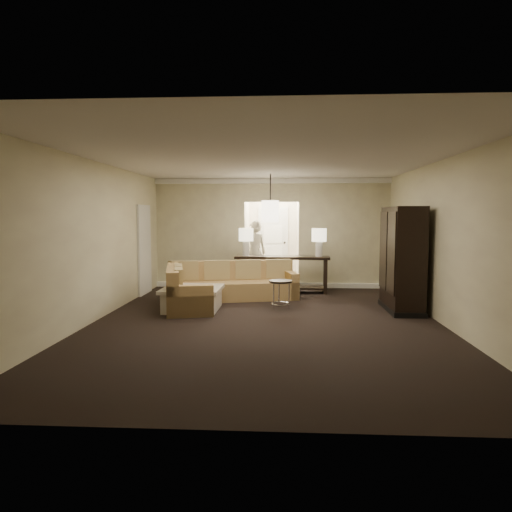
# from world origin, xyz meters

# --- Properties ---
(ground) EXTENTS (8.00, 8.00, 0.00)m
(ground) POSITION_xyz_m (0.00, 0.00, 0.00)
(ground) COLOR black
(ground) RESTS_ON ground
(wall_back) EXTENTS (6.00, 0.04, 2.80)m
(wall_back) POSITION_xyz_m (0.00, 4.00, 1.40)
(wall_back) COLOR beige
(wall_back) RESTS_ON ground
(wall_front) EXTENTS (6.00, 0.04, 2.80)m
(wall_front) POSITION_xyz_m (0.00, -4.00, 1.40)
(wall_front) COLOR beige
(wall_front) RESTS_ON ground
(wall_left) EXTENTS (0.04, 8.00, 2.80)m
(wall_left) POSITION_xyz_m (-3.00, 0.00, 1.40)
(wall_left) COLOR beige
(wall_left) RESTS_ON ground
(wall_right) EXTENTS (0.04, 8.00, 2.80)m
(wall_right) POSITION_xyz_m (3.00, 0.00, 1.40)
(wall_right) COLOR beige
(wall_right) RESTS_ON ground
(ceiling) EXTENTS (6.00, 8.00, 0.02)m
(ceiling) POSITION_xyz_m (0.00, 0.00, 2.80)
(ceiling) COLOR silver
(ceiling) RESTS_ON wall_back
(crown_molding) EXTENTS (6.00, 0.10, 0.12)m
(crown_molding) POSITION_xyz_m (0.00, 3.95, 2.73)
(crown_molding) COLOR white
(crown_molding) RESTS_ON wall_back
(baseboard) EXTENTS (6.00, 0.10, 0.12)m
(baseboard) POSITION_xyz_m (0.00, 3.95, 0.06)
(baseboard) COLOR white
(baseboard) RESTS_ON ground
(side_door) EXTENTS (0.05, 0.90, 2.10)m
(side_door) POSITION_xyz_m (-2.97, 2.80, 1.05)
(side_door) COLOR silver
(side_door) RESTS_ON ground
(foyer) EXTENTS (1.44, 2.02, 2.80)m
(foyer) POSITION_xyz_m (0.00, 5.34, 1.30)
(foyer) COLOR white
(foyer) RESTS_ON ground
(sectional_sofa) EXTENTS (2.97, 2.76, 0.85)m
(sectional_sofa) POSITION_xyz_m (-1.07, 1.82, 0.34)
(sectional_sofa) COLOR brown
(sectional_sofa) RESTS_ON ground
(coffee_table) EXTENTS (1.14, 1.14, 0.47)m
(coffee_table) POSITION_xyz_m (-1.48, 1.00, 0.23)
(coffee_table) COLOR silver
(coffee_table) RESTS_ON ground
(console_table) EXTENTS (2.29, 0.62, 0.88)m
(console_table) POSITION_xyz_m (0.28, 3.20, 0.52)
(console_table) COLOR black
(console_table) RESTS_ON ground
(armoire) EXTENTS (0.60, 1.40, 2.02)m
(armoire) POSITION_xyz_m (2.59, 1.18, 0.97)
(armoire) COLOR black
(armoire) RESTS_ON ground
(drink_table) EXTENTS (0.46, 0.46, 0.57)m
(drink_table) POSITION_xyz_m (0.25, 1.20, 0.41)
(drink_table) COLOR black
(drink_table) RESTS_ON ground
(table_lamp_left) EXTENTS (0.35, 0.35, 0.67)m
(table_lamp_left) POSITION_xyz_m (-0.60, 3.24, 1.32)
(table_lamp_left) COLOR silver
(table_lamp_left) RESTS_ON console_table
(table_lamp_right) EXTENTS (0.35, 0.35, 0.67)m
(table_lamp_right) POSITION_xyz_m (1.15, 3.15, 1.32)
(table_lamp_right) COLOR silver
(table_lamp_right) RESTS_ON console_table
(pendant_light) EXTENTS (0.38, 0.38, 1.09)m
(pendant_light) POSITION_xyz_m (0.00, 2.70, 1.95)
(pendant_light) COLOR black
(pendant_light) RESTS_ON ceiling
(person) EXTENTS (0.79, 0.63, 1.91)m
(person) POSITION_xyz_m (-0.45, 4.30, 0.95)
(person) COLOR beige
(person) RESTS_ON ground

